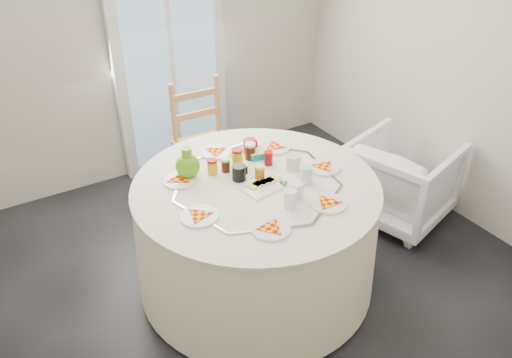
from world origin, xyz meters
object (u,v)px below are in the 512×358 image
wooden_chair (207,148)px  armchair (402,174)px  table (256,235)px  green_pitcher (187,162)px

wooden_chair → armchair: (1.16, -1.02, -0.08)m
table → green_pitcher: bearing=137.9°
table → green_pitcher: size_ratio=7.96×
wooden_chair → armchair: 1.55m
armchair → green_pitcher: (-1.66, 0.24, 0.48)m
armchair → green_pitcher: size_ratio=3.75×
table → wooden_chair: (0.18, 1.06, 0.09)m
table → wooden_chair: 1.08m
armchair → wooden_chair: bearing=32.3°
green_pitcher → wooden_chair: bearing=56.8°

